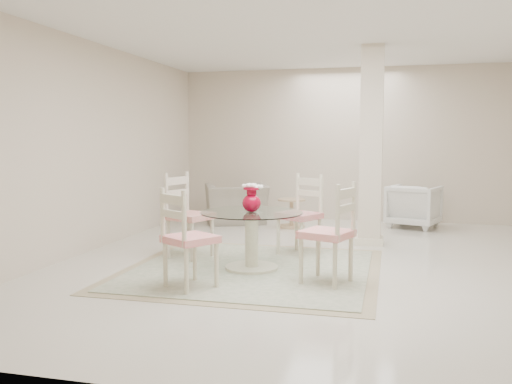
% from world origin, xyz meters
% --- Properties ---
extents(ground, '(7.00, 7.00, 0.00)m').
position_xyz_m(ground, '(0.00, 0.00, 0.00)').
color(ground, beige).
rests_on(ground, ground).
extents(room_shell, '(6.02, 7.02, 2.71)m').
position_xyz_m(room_shell, '(0.00, 0.00, 1.86)').
color(room_shell, beige).
rests_on(room_shell, ground).
extents(column, '(0.30, 0.30, 2.70)m').
position_xyz_m(column, '(0.50, 1.30, 1.35)').
color(column, beige).
rests_on(column, ground).
extents(area_rug, '(2.77, 2.77, 0.02)m').
position_xyz_m(area_rug, '(-0.71, -0.55, 0.01)').
color(area_rug, tan).
rests_on(area_rug, ground).
extents(dining_table, '(1.12, 1.12, 0.65)m').
position_xyz_m(dining_table, '(-0.71, -0.55, 0.33)').
color(dining_table, beige).
rests_on(dining_table, ground).
extents(red_vase, '(0.24, 0.21, 0.32)m').
position_xyz_m(red_vase, '(-0.71, -0.55, 0.80)').
color(red_vase, '#9D0420').
rests_on(red_vase, dining_table).
extents(dining_chair_east, '(0.58, 0.58, 1.13)m').
position_xyz_m(dining_chair_east, '(0.23, -0.96, 0.59)').
color(dining_chair_east, beige).
rests_on(dining_chair_east, ground).
extents(dining_chair_north, '(0.60, 0.60, 1.11)m').
position_xyz_m(dining_chair_north, '(-0.29, 0.38, 0.58)').
color(dining_chair_north, beige).
rests_on(dining_chair_north, ground).
extents(dining_chair_west, '(0.59, 0.59, 1.15)m').
position_xyz_m(dining_chair_west, '(-1.65, -0.14, 0.60)').
color(dining_chair_west, beige).
rests_on(dining_chair_west, ground).
extents(dining_chair_south, '(0.60, 0.60, 1.08)m').
position_xyz_m(dining_chair_south, '(-1.13, -1.48, 0.57)').
color(dining_chair_south, beige).
rests_on(dining_chair_south, ground).
extents(recliner_taupe, '(1.29, 1.23, 0.67)m').
position_xyz_m(recliner_taupe, '(-1.81, 2.64, 0.33)').
color(recliner_taupe, gray).
rests_on(recliner_taupe, ground).
extents(armchair_white, '(0.97, 0.98, 0.70)m').
position_xyz_m(armchair_white, '(1.15, 2.93, 0.35)').
color(armchair_white, white).
rests_on(armchair_white, ground).
extents(side_table, '(0.45, 0.45, 0.47)m').
position_xyz_m(side_table, '(-0.80, 2.41, 0.22)').
color(side_table, tan).
rests_on(side_table, ground).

